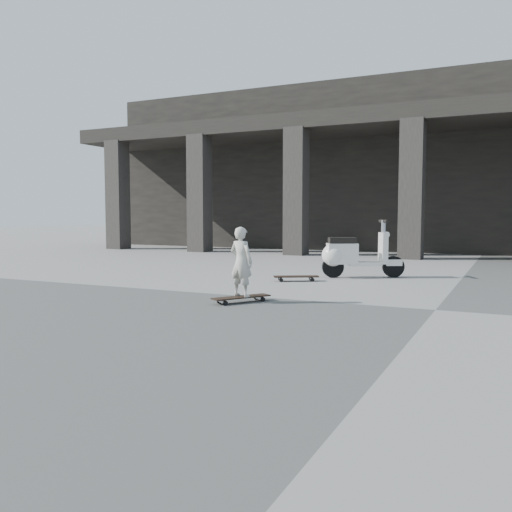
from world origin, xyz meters
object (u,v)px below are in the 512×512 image
at_px(longboard, 241,298).
at_px(skateboard_spare, 296,277).
at_px(child, 241,262).
at_px(scooter, 349,255).

bearing_deg(longboard, skateboard_spare, 36.27).
height_order(longboard, child, child).
distance_m(child, scooter, 3.79).
distance_m(longboard, scooter, 3.81).
xyz_separation_m(longboard, skateboard_spare, (-0.20, 2.71, 0.01)).
relative_size(longboard, child, 0.86).
bearing_deg(child, longboard, 35.46).
height_order(child, scooter, scooter).
xyz_separation_m(longboard, scooter, (0.55, 3.75, 0.40)).
height_order(longboard, scooter, scooter).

